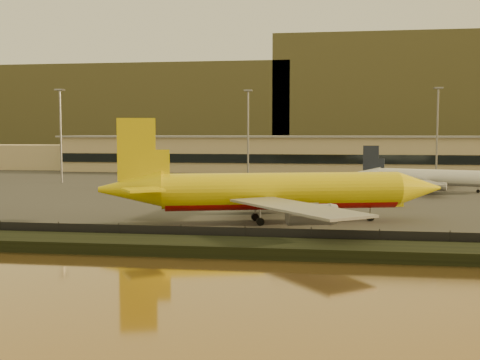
% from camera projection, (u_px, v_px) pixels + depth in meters
% --- Properties ---
extents(ground, '(900.00, 900.00, 0.00)m').
position_uv_depth(ground, '(244.00, 230.00, 86.34)').
color(ground, black).
rests_on(ground, ground).
extents(embankment, '(320.00, 7.00, 1.40)m').
position_uv_depth(embankment, '(223.00, 247.00, 69.52)').
color(embankment, black).
rests_on(embankment, ground).
extents(tarmac, '(320.00, 220.00, 0.20)m').
position_uv_depth(tarmac, '(288.00, 179.00, 180.03)').
color(tarmac, '#2D2D2D').
rests_on(tarmac, ground).
extents(perimeter_fence, '(300.00, 0.05, 2.20)m').
position_uv_depth(perimeter_fence, '(229.00, 236.00, 73.41)').
color(perimeter_fence, black).
rests_on(perimeter_fence, tarmac).
extents(terminal_building, '(202.00, 25.00, 12.60)m').
position_uv_depth(terminal_building, '(252.00, 154.00, 211.78)').
color(terminal_building, '#C6AE89').
rests_on(terminal_building, tarmac).
extents(apron_light_masts, '(152.20, 12.20, 25.40)m').
position_uv_depth(apron_light_masts, '(340.00, 126.00, 156.90)').
color(apron_light_masts, slate).
rests_on(apron_light_masts, tarmac).
extents(distant_hills, '(470.00, 160.00, 70.00)m').
position_uv_depth(distant_hills, '(282.00, 107.00, 422.20)').
color(distant_hills, brown).
rests_on(distant_hills, ground).
extents(dhl_cargo_jet, '(52.20, 49.95, 15.83)m').
position_uv_depth(dhl_cargo_jet, '(276.00, 192.00, 91.25)').
color(dhl_cargo_jet, yellow).
rests_on(dhl_cargo_jet, tarmac).
extents(white_narrowbody_jet, '(35.80, 34.05, 10.52)m').
position_uv_depth(white_narrowbody_jet, '(432.00, 178.00, 141.09)').
color(white_narrowbody_jet, white).
rests_on(white_narrowbody_jet, tarmac).
extents(gse_vehicle_yellow, '(4.40, 2.78, 1.83)m').
position_uv_depth(gse_vehicle_yellow, '(391.00, 201.00, 111.89)').
color(gse_vehicle_yellow, yellow).
rests_on(gse_vehicle_yellow, tarmac).
extents(gse_vehicle_white, '(3.67, 1.76, 1.62)m').
position_uv_depth(gse_vehicle_white, '(195.00, 195.00, 123.30)').
color(gse_vehicle_white, white).
rests_on(gse_vehicle_white, tarmac).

